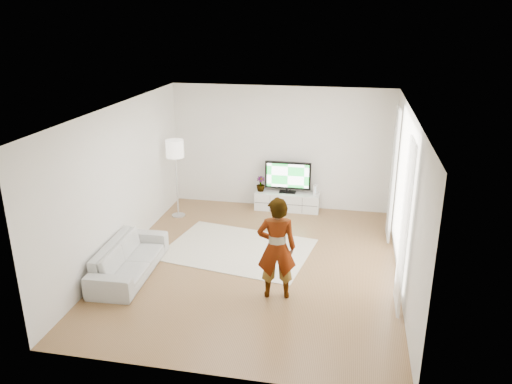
% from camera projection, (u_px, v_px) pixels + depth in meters
% --- Properties ---
extents(floor, '(6.00, 6.00, 0.00)m').
position_uv_depth(floor, '(255.00, 264.00, 9.03)').
color(floor, olive).
rests_on(floor, ground).
extents(ceiling, '(6.00, 6.00, 0.00)m').
position_uv_depth(ceiling, '(255.00, 110.00, 8.09)').
color(ceiling, white).
rests_on(ceiling, wall_back).
extents(wall_left, '(0.02, 6.00, 2.80)m').
position_uv_depth(wall_left, '(120.00, 182.00, 9.01)').
color(wall_left, silver).
rests_on(wall_left, floor).
extents(wall_right, '(0.02, 6.00, 2.80)m').
position_uv_depth(wall_right, '(406.00, 201.00, 8.11)').
color(wall_right, silver).
rests_on(wall_right, floor).
extents(wall_back, '(5.00, 0.02, 2.80)m').
position_uv_depth(wall_back, '(281.00, 148.00, 11.33)').
color(wall_back, silver).
rests_on(wall_back, floor).
extents(wall_front, '(5.00, 0.02, 2.80)m').
position_uv_depth(wall_front, '(205.00, 276.00, 5.79)').
color(wall_front, silver).
rests_on(wall_front, floor).
extents(window, '(0.01, 2.60, 2.50)m').
position_uv_depth(window, '(403.00, 192.00, 8.37)').
color(window, white).
rests_on(window, wall_right).
extents(curtain_near, '(0.04, 0.70, 2.60)m').
position_uv_depth(curtain_near, '(404.00, 228.00, 7.22)').
color(curtain_near, white).
rests_on(curtain_near, floor).
extents(curtain_far, '(0.04, 0.70, 2.60)m').
position_uv_depth(curtain_far, '(393.00, 175.00, 9.62)').
color(curtain_far, white).
rests_on(curtain_far, floor).
extents(media_console, '(1.47, 0.42, 0.41)m').
position_uv_depth(media_console, '(287.00, 201.00, 11.48)').
color(media_console, silver).
rests_on(media_console, floor).
extents(television, '(1.05, 0.21, 0.73)m').
position_uv_depth(television, '(288.00, 176.00, 11.30)').
color(television, black).
rests_on(television, media_console).
extents(game_console, '(0.10, 0.18, 0.24)m').
position_uv_depth(game_console, '(316.00, 190.00, 11.25)').
color(game_console, white).
rests_on(game_console, media_console).
extents(potted_plant, '(0.23, 0.23, 0.35)m').
position_uv_depth(potted_plant, '(261.00, 184.00, 11.46)').
color(potted_plant, '#3F7238').
rests_on(potted_plant, media_console).
extents(rug, '(2.95, 2.34, 0.01)m').
position_uv_depth(rug, '(238.00, 249.00, 9.58)').
color(rug, beige).
rests_on(rug, floor).
extents(player, '(0.67, 0.50, 1.68)m').
position_uv_depth(player, '(277.00, 248.00, 7.72)').
color(player, '#334772').
rests_on(player, rug).
extents(sofa, '(0.86, 2.00, 0.58)m').
position_uv_depth(sofa, '(129.00, 259.00, 8.61)').
color(sofa, beige).
rests_on(sofa, floor).
extents(floor_lamp, '(0.39, 0.39, 1.74)m').
position_uv_depth(floor_lamp, '(175.00, 152.00, 10.71)').
color(floor_lamp, silver).
rests_on(floor_lamp, floor).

